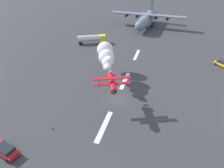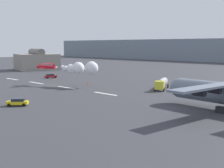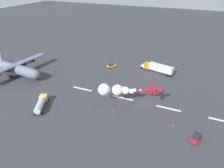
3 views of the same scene
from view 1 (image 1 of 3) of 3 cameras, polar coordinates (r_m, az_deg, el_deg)
The scene contains 11 objects.
ground_plane at distance 41.46m, azimuth 1.17°, elevation -4.45°, with size 440.00×440.00×0.00m, color #38383D.
runway_stripe_2 at distance 35.47m, azimuth -2.27°, elevation -11.80°, with size 8.00×0.90×0.01m, color white.
runway_stripe_3 at distance 48.06m, azimuth 3.66°, elevation 0.98°, with size 8.00×0.90×0.01m, color white.
runway_stripe_4 at distance 62.32m, azimuth 6.99°, elevation 8.21°, with size 8.00×0.90×0.01m, color white.
cargo_transport_plane at distance 89.86m, azimuth 9.56°, elevation 17.55°, with size 24.29×31.69×11.34m.
stunt_biplane_red at distance 47.04m, azimuth -1.59°, elevation 7.82°, with size 20.20×11.24×3.97m.
fuel_tanker_truck at distance 70.84m, azimuth -5.63°, elevation 12.67°, with size 6.50×9.50×2.90m.
followme_car_yellow at distance 61.96m, azimuth 28.80°, elevation 5.09°, with size 4.19×4.31×1.52m.
airport_staff_sedan at distance 34.51m, azimuth -27.94°, elevation -16.14°, with size 2.83×4.65×1.52m.
traffic_cone_near at distance 36.24m, azimuth -16.81°, elevation -11.53°, with size 0.44×0.44×0.75m, color orange.
traffic_cone_far at distance 49.68m, azimuth -6.47°, elevation 2.40°, with size 0.44×0.44×0.75m, color orange.
Camera 1 is at (-32.56, -8.43, 24.24)m, focal length 32.40 mm.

